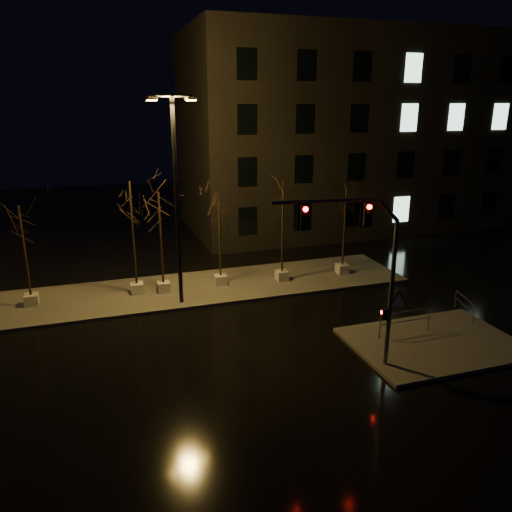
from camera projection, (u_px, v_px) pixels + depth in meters
name	position (u px, v px, depth m)	size (l,w,h in m)	color
ground	(242.00, 334.00, 22.20)	(90.00, 90.00, 0.00)	black
median	(211.00, 287.00, 27.62)	(22.00, 5.00, 0.15)	#4D4A45
sidewalk_corner	(434.00, 343.00, 21.23)	(7.00, 5.00, 0.15)	#4D4A45
building	(343.00, 132.00, 40.46)	(25.00, 12.00, 15.00)	black
tree_0	(21.00, 229.00, 23.86)	(1.80, 1.80, 5.18)	#B9B5AD
tree_1	(131.00, 207.00, 25.19)	(1.80, 1.80, 6.13)	#B9B5AD
tree_2	(159.00, 215.00, 25.47)	(1.80, 1.80, 5.54)	#B9B5AD
tree_3	(219.00, 222.00, 26.72)	(1.80, 1.80, 4.72)	#B9B5AD
tree_4	(283.00, 204.00, 27.18)	(1.80, 1.80, 5.78)	#B9B5AD
tree_5	(346.00, 207.00, 28.42)	(1.80, 1.80, 5.30)	#B9B5AD
traffic_signal_mast	(366.00, 259.00, 17.96)	(5.33, 0.91, 6.57)	slate
streetlight_main	(176.00, 189.00, 23.66)	(2.44, 1.11, 10.04)	black
guard_rail_a	(405.00, 319.00, 21.66)	(2.53, 0.07, 1.09)	slate
guard_rail_b	(464.00, 304.00, 23.56)	(0.55, 1.89, 0.92)	slate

